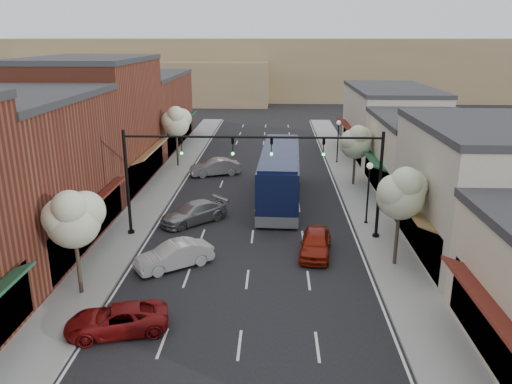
# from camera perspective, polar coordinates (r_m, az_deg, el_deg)

# --- Properties ---
(ground) EXTENTS (160.00, 160.00, 0.00)m
(ground) POSITION_cam_1_polar(r_m,az_deg,el_deg) (25.55, -1.26, -12.01)
(ground) COLOR black
(ground) RESTS_ON ground
(sidewalk_left) EXTENTS (2.80, 73.00, 0.15)m
(sidewalk_left) POSITION_cam_1_polar(r_m,az_deg,el_deg) (43.70, -10.85, 0.50)
(sidewalk_left) COLOR gray
(sidewalk_left) RESTS_ON ground
(sidewalk_right) EXTENTS (2.80, 73.00, 0.15)m
(sidewalk_right) POSITION_cam_1_polar(r_m,az_deg,el_deg) (43.15, 11.45, 0.25)
(sidewalk_right) COLOR gray
(sidewalk_right) RESTS_ON ground
(curb_left) EXTENTS (0.25, 73.00, 0.17)m
(curb_left) POSITION_cam_1_polar(r_m,az_deg,el_deg) (43.40, -9.05, 0.48)
(curb_left) COLOR gray
(curb_left) RESTS_ON ground
(curb_right) EXTENTS (0.25, 73.00, 0.17)m
(curb_right) POSITION_cam_1_polar(r_m,az_deg,el_deg) (42.95, 9.60, 0.27)
(curb_right) COLOR gray
(curb_right) RESTS_ON ground
(bldg_left_midnear) EXTENTS (10.14, 14.10, 9.40)m
(bldg_left_midnear) POSITION_cam_1_polar(r_m,az_deg,el_deg) (33.21, -25.97, 1.87)
(bldg_left_midnear) COLOR brown
(bldg_left_midnear) RESTS_ON ground
(bldg_left_midfar) EXTENTS (10.14, 14.10, 10.90)m
(bldg_left_midfar) POSITION_cam_1_polar(r_m,az_deg,el_deg) (45.58, -18.05, 7.54)
(bldg_left_midfar) COLOR brown
(bldg_left_midfar) RESTS_ON ground
(bldg_left_far) EXTENTS (10.14, 18.10, 8.40)m
(bldg_left_far) POSITION_cam_1_polar(r_m,az_deg,el_deg) (60.86, -12.84, 9.05)
(bldg_left_far) COLOR brown
(bldg_left_far) RESTS_ON ground
(bldg_right_midnear) EXTENTS (9.14, 12.10, 7.90)m
(bldg_right_midnear) POSITION_cam_1_polar(r_m,az_deg,el_deg) (31.97, 24.77, 0.08)
(bldg_right_midnear) COLOR #ADA594
(bldg_right_midnear) RESTS_ON ground
(bldg_right_midfar) EXTENTS (9.14, 12.10, 6.40)m
(bldg_right_midfar) POSITION_cam_1_polar(r_m,az_deg,el_deg) (43.08, 18.78, 3.89)
(bldg_right_midfar) COLOR #C1B599
(bldg_right_midfar) RESTS_ON ground
(bldg_right_far) EXTENTS (9.14, 16.10, 7.40)m
(bldg_right_far) POSITION_cam_1_polar(r_m,az_deg,el_deg) (56.30, 14.96, 7.74)
(bldg_right_far) COLOR #ADA594
(bldg_right_far) RESTS_ON ground
(hill_far) EXTENTS (120.00, 30.00, 12.00)m
(hill_far) POSITION_cam_1_polar(r_m,az_deg,el_deg) (112.41, 1.55, 14.06)
(hill_far) COLOR #7A6647
(hill_far) RESTS_ON ground
(hill_near) EXTENTS (50.00, 20.00, 8.00)m
(hill_near) POSITION_cam_1_polar(r_m,az_deg,el_deg) (103.99, -12.79, 12.27)
(hill_near) COLOR #7A6647
(hill_near) RESTS_ON ground
(signal_mast_right) EXTENTS (8.22, 0.46, 7.00)m
(signal_mast_right) POSITION_cam_1_polar(r_m,az_deg,el_deg) (31.52, 9.84, 2.58)
(signal_mast_right) COLOR black
(signal_mast_right) RESTS_ON ground
(signal_mast_left) EXTENTS (8.22, 0.46, 7.00)m
(signal_mast_left) POSITION_cam_1_polar(r_m,az_deg,el_deg) (32.01, -10.55, 2.78)
(signal_mast_left) COLOR black
(signal_mast_left) RESTS_ON ground
(tree_right_near) EXTENTS (2.85, 2.65, 5.95)m
(tree_right_near) POSITION_cam_1_polar(r_m,az_deg,el_deg) (28.25, 16.34, 0.03)
(tree_right_near) COLOR #47382B
(tree_right_near) RESTS_ON ground
(tree_right_far) EXTENTS (2.85, 2.65, 5.43)m
(tree_right_far) POSITION_cam_1_polar(r_m,az_deg,el_deg) (43.57, 11.40, 5.74)
(tree_right_far) COLOR #47382B
(tree_right_far) RESTS_ON ground
(tree_left_near) EXTENTS (2.85, 2.65, 5.69)m
(tree_left_near) POSITION_cam_1_polar(r_m,az_deg,el_deg) (25.57, -20.15, -2.71)
(tree_left_near) COLOR #47382B
(tree_left_near) RESTS_ON ground
(tree_left_far) EXTENTS (2.85, 2.65, 6.13)m
(tree_left_far) POSITION_cam_1_polar(r_m,az_deg,el_deg) (49.76, -9.09, 8.00)
(tree_left_far) COLOR #47382B
(tree_left_far) RESTS_ON ground
(lamp_post_near) EXTENTS (0.44, 0.44, 4.44)m
(lamp_post_near) POSITION_cam_1_polar(r_m,az_deg,el_deg) (34.67, 12.76, 0.99)
(lamp_post_near) COLOR black
(lamp_post_near) RESTS_ON ground
(lamp_post_far) EXTENTS (0.44, 0.44, 4.44)m
(lamp_post_far) POSITION_cam_1_polar(r_m,az_deg,el_deg) (51.51, 9.37, 6.50)
(lamp_post_far) COLOR black
(lamp_post_far) RESTS_ON ground
(coach_bus) EXTENTS (3.42, 13.53, 4.10)m
(coach_bus) POSITION_cam_1_polar(r_m,az_deg,el_deg) (39.32, 2.75, 2.01)
(coach_bus) COLOR #0E163A
(coach_bus) RESTS_ON ground
(red_hatchback) EXTENTS (2.33, 4.57, 1.49)m
(red_hatchback) POSITION_cam_1_polar(r_m,az_deg,el_deg) (30.11, 6.82, -5.80)
(red_hatchback) COLOR maroon
(red_hatchback) RESTS_ON ground
(parked_car_a) EXTENTS (4.86, 3.15, 1.24)m
(parked_car_a) POSITION_cam_1_polar(r_m,az_deg,el_deg) (23.45, -15.62, -13.87)
(parked_car_a) COLOR maroon
(parked_car_a) RESTS_ON ground
(parked_car_b) EXTENTS (4.48, 3.77, 1.45)m
(parked_car_b) POSITION_cam_1_polar(r_m,az_deg,el_deg) (28.70, -9.33, -7.17)
(parked_car_b) COLOR silver
(parked_car_b) RESTS_ON ground
(parked_car_c) EXTENTS (5.05, 4.86, 1.45)m
(parked_car_c) POSITION_cam_1_polar(r_m,az_deg,el_deg) (35.21, -7.14, -2.36)
(parked_car_c) COLOR gray
(parked_car_c) RESTS_ON ground
(parked_car_e) EXTENTS (4.98, 3.10, 1.55)m
(parked_car_e) POSITION_cam_1_polar(r_m,az_deg,el_deg) (47.02, -4.71, 2.84)
(parked_car_e) COLOR #A9A9AE
(parked_car_e) RESTS_ON ground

